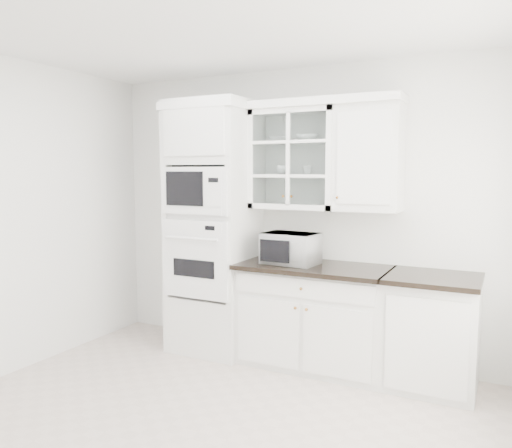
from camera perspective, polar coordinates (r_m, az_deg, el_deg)
The scene contains 13 objects.
ground at distance 3.64m, azimuth -6.61°, elevation -22.45°, with size 4.00×3.50×0.01m, color #BEADA2.
room_shell at distance 3.57m, azimuth -3.11°, elevation 6.68°, with size 4.00×3.50×2.70m.
oven_column at distance 4.83m, azimuth -4.90°, elevation -0.42°, with size 0.76×0.68×2.40m.
base_cabinet_run at distance 4.55m, azimuth 6.66°, elevation -10.30°, with size 1.32×0.67×0.92m.
extra_base_cabinet at distance 4.33m, azimuth 19.43°, elevation -11.48°, with size 0.72×0.67×0.92m.
upper_cabinet_glass at distance 4.59m, azimuth 4.51°, elevation 7.38°, with size 0.80×0.33×0.90m.
upper_cabinet_solid at distance 4.38m, azimuth 12.77°, elevation 7.33°, with size 0.55×0.33×0.90m, color white.
crown_molding at distance 4.65m, azimuth 3.21°, elevation 13.37°, with size 2.14×0.38×0.07m, color white.
countertop_microwave at distance 4.47m, azimuth 4.06°, elevation -2.77°, with size 0.47×0.39×0.28m, color white.
bowl_a at distance 4.68m, azimuth 2.66°, elevation 9.63°, with size 0.20×0.20×0.05m, color white.
bowl_b at distance 4.55m, azimuth 5.85°, elevation 9.78°, with size 0.19×0.19×0.06m, color white.
cup_a at distance 4.64m, azimuth 3.03°, elevation 6.18°, with size 0.11×0.11×0.09m, color white.
cup_b at distance 4.56m, azimuth 5.89°, elevation 6.14°, with size 0.09×0.09×0.08m, color white.
Camera 1 is at (1.79, -2.66, 1.73)m, focal length 35.00 mm.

